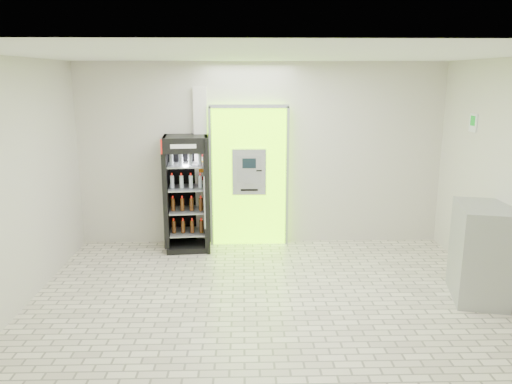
{
  "coord_description": "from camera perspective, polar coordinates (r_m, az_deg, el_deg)",
  "views": [
    {
      "loc": [
        -0.29,
        -5.65,
        2.78
      ],
      "look_at": [
        -0.12,
        1.2,
        1.17
      ],
      "focal_mm": 35.0,
      "sensor_mm": 36.0,
      "label": 1
    }
  ],
  "objects": [
    {
      "name": "room_shell",
      "position": [
        5.74,
        1.48,
        3.78
      ],
      "size": [
        6.0,
        6.0,
        6.0
      ],
      "color": "beige",
      "rests_on": "ground"
    },
    {
      "name": "steel_cabinet",
      "position": [
        6.92,
        24.28,
        -6.33
      ],
      "size": [
        0.81,
        1.02,
        1.21
      ],
      "rotation": [
        0.0,
        0.0,
        -0.23
      ],
      "color": "#9B9DA2",
      "rests_on": "ground"
    },
    {
      "name": "ground",
      "position": [
        6.31,
        1.37,
        -12.97
      ],
      "size": [
        6.0,
        6.0,
        0.0
      ],
      "primitive_type": "plane",
      "color": "beige",
      "rests_on": "ground"
    },
    {
      "name": "pillar",
      "position": [
        8.26,
        -6.22,
        2.8
      ],
      "size": [
        0.22,
        0.11,
        2.6
      ],
      "color": "silver",
      "rests_on": "ground"
    },
    {
      "name": "beverage_cooler",
      "position": [
        8.12,
        -7.85,
        -0.4
      ],
      "size": [
        0.75,
        0.69,
        1.85
      ],
      "rotation": [
        0.0,
        0.0,
        0.09
      ],
      "color": "black",
      "rests_on": "ground"
    },
    {
      "name": "exit_sign",
      "position": [
        7.81,
        23.58,
        7.27
      ],
      "size": [
        0.02,
        0.22,
        0.26
      ],
      "color": "white",
      "rests_on": "room_shell"
    },
    {
      "name": "atm_assembly",
      "position": [
        8.23,
        -0.8,
        1.91
      ],
      "size": [
        1.3,
        0.24,
        2.33
      ],
      "color": "#85FE00",
      "rests_on": "ground"
    }
  ]
}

